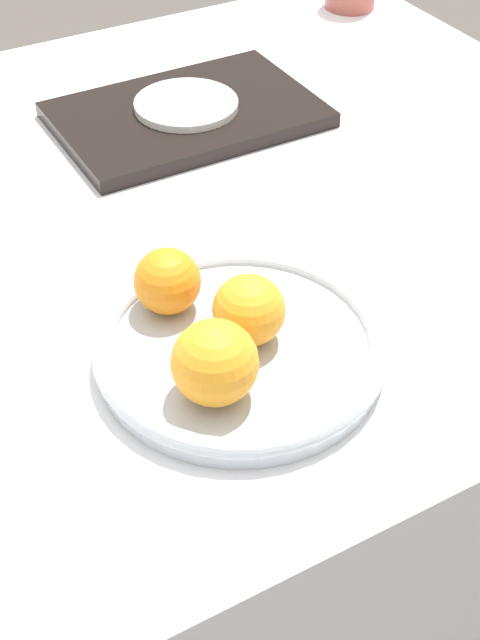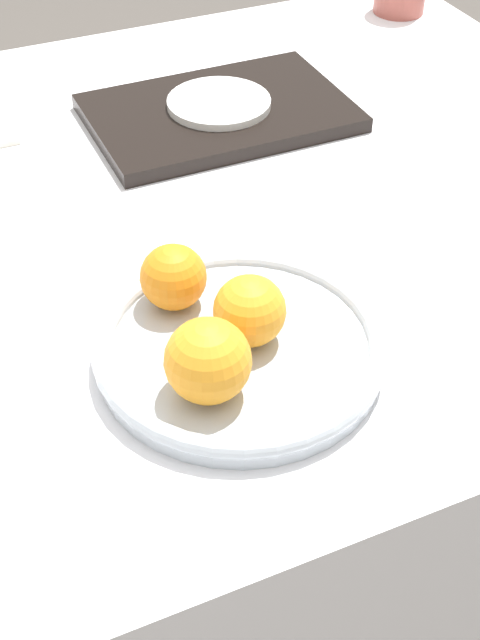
# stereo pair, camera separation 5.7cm
# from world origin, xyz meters

# --- Properties ---
(ground_plane) EXTENTS (12.00, 12.00, 0.00)m
(ground_plane) POSITION_xyz_m (0.00, 0.00, 0.00)
(ground_plane) COLOR #4C4742
(table) EXTENTS (1.42, 1.00, 0.71)m
(table) POSITION_xyz_m (0.00, 0.00, 0.35)
(table) COLOR white
(table) RESTS_ON ground_plane
(fruit_platter) EXTENTS (0.28, 0.28, 0.03)m
(fruit_platter) POSITION_xyz_m (0.03, -0.28, 0.72)
(fruit_platter) COLOR #B2BCC6
(fruit_platter) RESTS_ON table
(orange_0) EXTENTS (0.08, 0.08, 0.08)m
(orange_0) POSITION_xyz_m (-0.02, -0.32, 0.77)
(orange_0) COLOR orange
(orange_0) RESTS_ON fruit_platter
(orange_1) EXTENTS (0.07, 0.07, 0.07)m
(orange_1) POSITION_xyz_m (0.05, -0.27, 0.76)
(orange_1) COLOR orange
(orange_1) RESTS_ON fruit_platter
(orange_2) EXTENTS (0.06, 0.06, 0.06)m
(orange_2) POSITION_xyz_m (-0.00, -0.19, 0.76)
(orange_2) COLOR orange
(orange_2) RESTS_ON fruit_platter
(serving_tray) EXTENTS (0.34, 0.23, 0.02)m
(serving_tray) POSITION_xyz_m (0.20, 0.16, 0.72)
(serving_tray) COLOR black
(serving_tray) RESTS_ON table
(side_plate) EXTENTS (0.14, 0.14, 0.01)m
(side_plate) POSITION_xyz_m (0.20, 0.16, 0.73)
(side_plate) COLOR silver
(side_plate) RESTS_ON serving_tray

